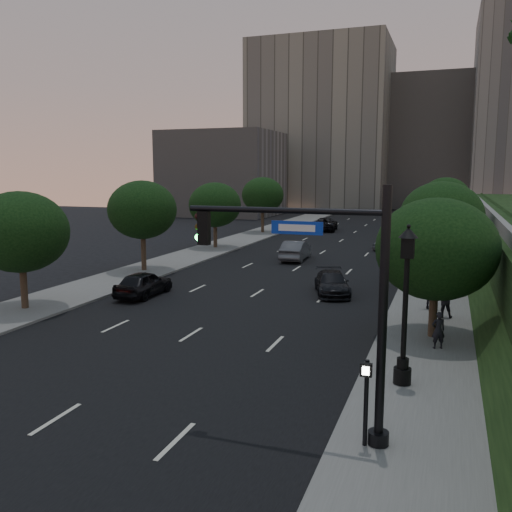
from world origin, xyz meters
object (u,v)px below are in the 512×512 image
at_px(traffic_signal_mast, 340,312).
at_px(sedan_mid_left, 296,250).
at_px(sedan_near_left, 144,284).
at_px(street_lamp, 405,313).
at_px(pedestrian_a, 438,330).
at_px(pedestrian_b, 444,300).
at_px(sedan_far_right, 389,242).
at_px(sedan_near_right, 332,283).
at_px(sedan_far_left, 325,224).
at_px(pedestrian_c, 431,292).

relative_size(traffic_signal_mast, sedan_mid_left, 1.40).
bearing_deg(sedan_near_left, street_lamp, 149.83).
xyz_separation_m(sedan_mid_left, pedestrian_a, (11.74, -20.63, 0.10)).
bearing_deg(pedestrian_b, pedestrian_a, 80.44).
bearing_deg(traffic_signal_mast, sedan_far_right, 93.95).
relative_size(sedan_far_right, pedestrian_a, 2.80).
height_order(traffic_signal_mast, pedestrian_a, traffic_signal_mast).
relative_size(sedan_near_left, pedestrian_b, 2.55).
bearing_deg(sedan_near_right, sedan_far_left, 85.39).
xyz_separation_m(sedan_far_right, pedestrian_c, (4.54, -22.80, 0.34)).
relative_size(sedan_far_left, sedan_far_right, 1.37).
relative_size(street_lamp, sedan_far_right, 1.30).
bearing_deg(sedan_mid_left, pedestrian_c, 125.71).
xyz_separation_m(traffic_signal_mast, pedestrian_c, (1.90, 15.52, -2.59)).
xyz_separation_m(street_lamp, sedan_far_right, (-3.98, 33.80, -1.90)).
distance_m(sedan_far_left, pedestrian_a, 46.37).
distance_m(sedan_mid_left, pedestrian_c, 17.91).
distance_m(sedan_far_left, pedestrian_b, 41.53).
xyz_separation_m(sedan_near_left, sedan_far_right, (11.64, 24.72, -0.03)).
distance_m(sedan_near_left, pedestrian_b, 16.85).
xyz_separation_m(traffic_signal_mast, street_lamp, (1.34, 4.52, -1.04)).
bearing_deg(pedestrian_b, sedan_mid_left, -60.16).
bearing_deg(street_lamp, pedestrian_c, 87.09).
distance_m(traffic_signal_mast, pedestrian_c, 15.85).
bearing_deg(street_lamp, sedan_near_left, 149.85).
bearing_deg(pedestrian_b, sedan_far_right, -85.69).
bearing_deg(pedestrian_c, sedan_near_right, -22.25).
bearing_deg(street_lamp, sedan_near_right, 111.29).
bearing_deg(sedan_mid_left, street_lamp, 110.02).
bearing_deg(pedestrian_c, sedan_mid_left, -51.13).
relative_size(sedan_near_left, sedan_far_left, 0.76).
bearing_deg(sedan_mid_left, traffic_signal_mast, 104.43).
height_order(pedestrian_a, pedestrian_b, pedestrian_b).
distance_m(street_lamp, sedan_near_left, 18.16).
xyz_separation_m(sedan_near_left, pedestrian_b, (16.84, 0.43, 0.27)).
distance_m(pedestrian_a, pedestrian_b, 5.19).
bearing_deg(pedestrian_b, pedestrian_c, -74.03).
bearing_deg(sedan_mid_left, pedestrian_a, 116.48).
distance_m(pedestrian_b, pedestrian_c, 1.63).
xyz_separation_m(sedan_mid_left, sedan_near_right, (5.47, -11.59, -0.15)).
bearing_deg(sedan_near_left, sedan_mid_left, -107.32).
xyz_separation_m(street_lamp, sedan_far_left, (-13.34, 48.40, -1.81)).
distance_m(street_lamp, pedestrian_c, 11.13).
relative_size(sedan_near_right, pedestrian_a, 3.00).
bearing_deg(street_lamp, sedan_far_left, 105.41).
relative_size(sedan_far_left, sedan_near_right, 1.28).
distance_m(street_lamp, sedan_mid_left, 27.20).
relative_size(traffic_signal_mast, pedestrian_b, 3.98).
bearing_deg(pedestrian_b, street_lamp, 74.93).
bearing_deg(street_lamp, pedestrian_b, 82.70).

